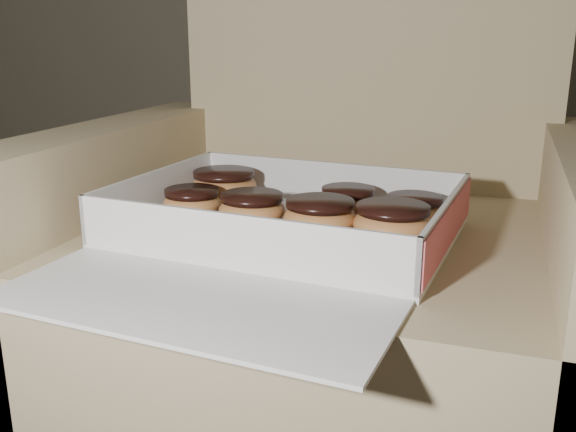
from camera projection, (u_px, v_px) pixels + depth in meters
The scene contains 12 objects.
armchair at pixel (330, 284), 1.03m from camera, with size 0.84×0.71×0.88m.
bakery_box at pixel (277, 235), 0.86m from camera, with size 0.48×0.55×0.07m.
donut_a at pixel (252, 209), 0.91m from camera, with size 0.10×0.10×0.05m.
donut_b at pixel (320, 216), 0.87m from camera, with size 0.10×0.10×0.05m.
donut_c at pixel (392, 222), 0.84m from camera, with size 0.10×0.10×0.05m.
donut_d at pixel (224, 185), 1.04m from camera, with size 0.11×0.11×0.05m.
donut_e at pixel (192, 202), 0.95m from camera, with size 0.09×0.09×0.04m.
donut_f at pixel (348, 201), 0.96m from camera, with size 0.09×0.09×0.04m.
donut_g at pixel (414, 210), 0.91m from camera, with size 0.09×0.09×0.04m.
crumb_a at pixel (255, 259), 0.78m from camera, with size 0.01×0.01×0.00m, color black.
crumb_b at pixel (309, 246), 0.82m from camera, with size 0.01×0.01×0.00m, color black.
crumb_c at pixel (343, 246), 0.83m from camera, with size 0.01×0.01×0.00m, color black.
Camera 1 is at (1.00, 0.11, 0.67)m, focal length 40.00 mm.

